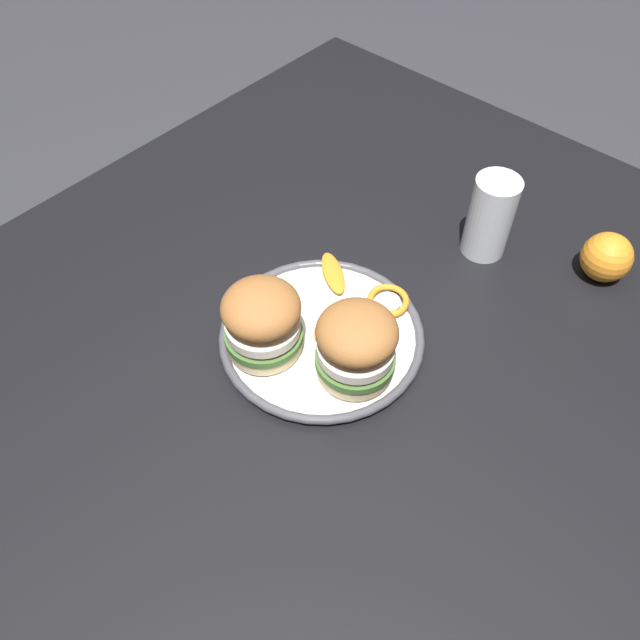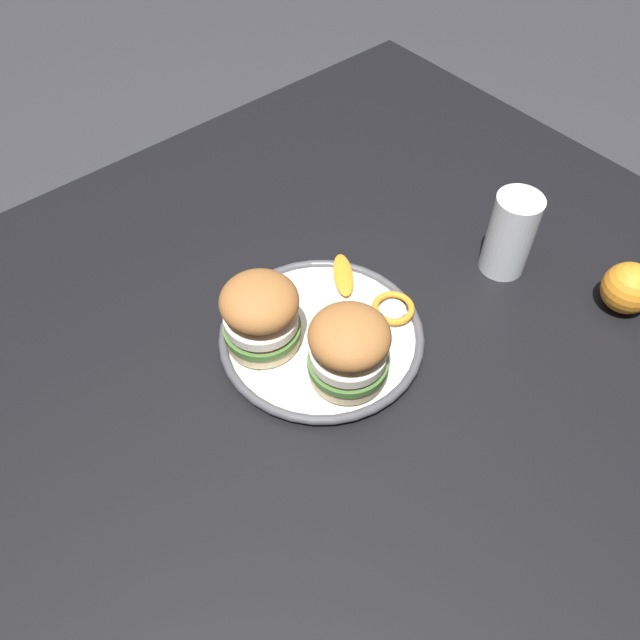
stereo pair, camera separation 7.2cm
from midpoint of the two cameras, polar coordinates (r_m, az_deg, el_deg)
name	(u,v)px [view 2 (the right image)]	position (r m, az deg, el deg)	size (l,w,h in m)	color
ground_plane	(321,543)	(1.49, 1.55, -19.39)	(8.00, 8.00, 0.00)	#333338
dining_table	(321,380)	(0.91, 2.41, -5.48)	(1.24, 1.03, 0.74)	black
dinner_plate	(320,335)	(0.83, 2.50, -1.47)	(0.27, 0.27, 0.02)	white
sandwich_half_left	(349,348)	(0.74, 5.38, -2.69)	(0.13, 0.13, 0.10)	beige
sandwich_half_right	(261,314)	(0.77, -2.69, 0.41)	(0.12, 0.12, 0.10)	beige
orange_peel_curled	(393,308)	(0.85, 9.00, 0.92)	(0.07, 0.07, 0.01)	orange
orange_peel_strip_long	(343,275)	(0.88, 4.44, 3.94)	(0.07, 0.08, 0.01)	orange
orange_peel_strip_short	(330,324)	(0.82, 3.43, -0.51)	(0.07, 0.04, 0.01)	orange
drinking_glass	(509,238)	(0.93, 18.73, 6.81)	(0.06, 0.06, 0.12)	white
whole_orange	(628,288)	(0.96, 27.85, 2.43)	(0.07, 0.07, 0.07)	orange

